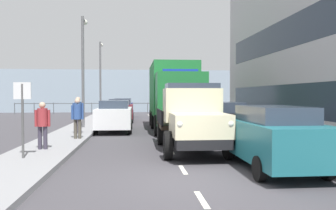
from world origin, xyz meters
name	(u,v)px	position (x,y,z in m)	size (l,w,h in m)	color
ground_plane	(159,132)	(0.00, -10.65, 0.00)	(80.00, 80.00, 0.00)	#423F44
sidewalk_left	(238,130)	(-4.44, -10.65, 0.07)	(2.11, 38.50, 0.15)	gray
sidewalk_right	(76,131)	(4.44, -10.65, 0.07)	(2.11, 38.50, 0.15)	gray
road_centreline_markings	(159,132)	(0.00, -10.70, 0.00)	(0.12, 35.42, 0.01)	silver
sea_horizon	(147,91)	(0.00, -32.90, 2.50)	(80.00, 0.80, 5.00)	#8C9EAD
seawall_railing	(148,105)	(0.00, -29.30, 0.92)	(28.08, 0.08, 1.20)	#4C5156
truck_vintage_cream	(192,119)	(-0.69, -3.92, 1.18)	(2.17, 5.64, 2.43)	black
lorry_cargo_green	(174,94)	(-0.92, -11.68, 2.08)	(2.58, 8.20, 3.87)	#1E7033
car_teal_kerbside_near	(271,136)	(-2.44, -1.07, 0.90)	(1.84, 4.39, 1.72)	#1E6670
car_black_kerbside_1	(221,121)	(-2.44, -6.61, 0.89)	(1.84, 3.89, 1.72)	black
car_white_oppositeside_0	(115,115)	(2.44, -11.06, 0.90)	(1.92, 4.42, 1.72)	white
car_maroon_oppositeside_1	(120,110)	(2.44, -17.95, 0.90)	(1.96, 4.29, 1.72)	maroon
car_navy_oppositeside_2	(123,107)	(2.44, -23.38, 0.89)	(1.86, 3.93, 1.72)	navy
pedestrian_couple_b	(42,122)	(4.48, -4.14, 1.11)	(0.53, 0.34, 1.63)	#383342
pedestrian_near_railing	(77,115)	(3.76, -6.96, 1.16)	(0.53, 0.34, 1.72)	#4C473D
pedestrian_strolling	(78,112)	(4.07, -8.93, 1.20)	(0.53, 0.34, 1.78)	#383342
lamp_post_promenade	(83,61)	(4.31, -12.33, 3.97)	(0.32, 1.14, 6.41)	#59595B
lamp_post_far	(101,72)	(4.25, -21.50, 3.95)	(0.32, 1.14, 6.37)	#59595B
street_sign	(23,106)	(4.60, -2.49, 1.68)	(0.50, 0.07, 2.25)	#4C4C4C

